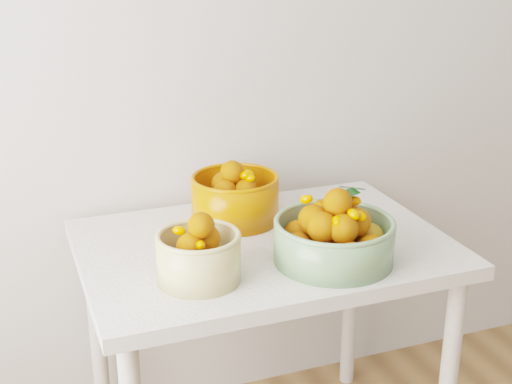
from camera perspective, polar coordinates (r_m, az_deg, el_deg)
table at (r=2.01m, az=0.65°, el=-6.47°), size 1.00×0.70×0.75m
bowl_cream at (r=1.74m, az=-4.61°, el=-5.03°), size 0.22×0.22×0.18m
bowl_green at (r=1.84m, az=6.26°, el=-3.54°), size 0.31×0.31×0.20m
bowl_orange at (r=2.09m, az=-1.68°, el=-0.40°), size 0.31×0.31×0.19m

